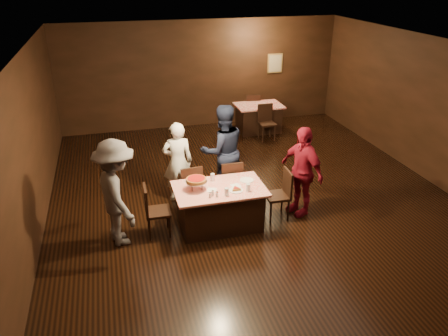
% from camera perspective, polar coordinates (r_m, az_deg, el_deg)
% --- Properties ---
extents(room, '(10.00, 10.04, 3.02)m').
position_cam_1_polar(room, '(7.89, 4.86, 8.81)').
color(room, black).
rests_on(room, ground).
extents(main_table, '(1.60, 1.00, 0.77)m').
position_cam_1_polar(main_table, '(7.86, -0.59, -5.09)').
color(main_table, red).
rests_on(main_table, ground).
extents(back_table, '(1.30, 0.90, 0.77)m').
position_cam_1_polar(back_table, '(12.48, 4.52, 6.53)').
color(back_table, '#AD0C0B').
rests_on(back_table, ground).
extents(chair_far_left, '(0.46, 0.46, 0.95)m').
position_cam_1_polar(chair_far_left, '(8.39, -4.52, -2.42)').
color(chair_far_left, black).
rests_on(chair_far_left, ground).
extents(chair_far_right, '(0.42, 0.42, 0.95)m').
position_cam_1_polar(chair_far_right, '(8.55, 0.75, -1.78)').
color(chair_far_right, black).
rests_on(chair_far_right, ground).
extents(chair_end_left, '(0.43, 0.43, 0.95)m').
position_cam_1_polar(chair_end_left, '(7.65, -8.63, -5.52)').
color(chair_end_left, black).
rests_on(chair_end_left, ground).
extents(chair_end_right, '(0.43, 0.43, 0.95)m').
position_cam_1_polar(chair_end_right, '(8.12, 6.96, -3.50)').
color(chair_end_right, black).
rests_on(chair_end_right, ground).
extents(chair_back_near, '(0.42, 0.42, 0.95)m').
position_cam_1_polar(chair_back_near, '(11.83, 5.65, 5.90)').
color(chair_back_near, black).
rests_on(chair_back_near, ground).
extents(chair_back_far, '(0.47, 0.47, 0.95)m').
position_cam_1_polar(chair_back_far, '(13.00, 3.66, 7.72)').
color(chair_back_far, black).
rests_on(chair_back_far, ground).
extents(diner_white_jacket, '(0.63, 0.44, 1.63)m').
position_cam_1_polar(diner_white_jacket, '(8.61, -6.06, 0.80)').
color(diner_white_jacket, white).
rests_on(diner_white_jacket, ground).
extents(diner_navy_hoodie, '(1.00, 0.82, 1.91)m').
position_cam_1_polar(diner_navy_hoodie, '(8.73, -0.16, 2.27)').
color(diner_navy_hoodie, '#161C33').
rests_on(diner_navy_hoodie, ground).
extents(diner_grey_knit, '(0.98, 1.34, 1.85)m').
position_cam_1_polar(diner_grey_knit, '(7.38, -13.81, -3.21)').
color(diner_grey_knit, '#5D5D62').
rests_on(diner_grey_knit, ground).
extents(diner_red_shirt, '(0.74, 1.10, 1.73)m').
position_cam_1_polar(diner_red_shirt, '(8.20, 10.08, -0.38)').
color(diner_red_shirt, maroon).
rests_on(diner_red_shirt, ground).
extents(pizza_stand, '(0.38, 0.38, 0.22)m').
position_cam_1_polar(pizza_stand, '(7.56, -3.64, -1.58)').
color(pizza_stand, black).
rests_on(pizza_stand, main_table).
extents(plate_with_slice, '(0.25, 0.25, 0.06)m').
position_cam_1_polar(plate_with_slice, '(7.57, 1.57, -2.82)').
color(plate_with_slice, white).
rests_on(plate_with_slice, main_table).
extents(plate_empty, '(0.25, 0.25, 0.01)m').
position_cam_1_polar(plate_empty, '(7.94, 2.98, -1.59)').
color(plate_empty, white).
rests_on(plate_empty, main_table).
extents(glass_front_left, '(0.08, 0.08, 0.14)m').
position_cam_1_polar(glass_front_left, '(7.40, 0.35, -3.12)').
color(glass_front_left, silver).
rests_on(glass_front_left, main_table).
extents(glass_front_right, '(0.08, 0.08, 0.14)m').
position_cam_1_polar(glass_front_right, '(7.54, 3.19, -2.57)').
color(glass_front_right, silver).
rests_on(glass_front_right, main_table).
extents(glass_back, '(0.08, 0.08, 0.14)m').
position_cam_1_polar(glass_back, '(7.89, -1.50, -1.22)').
color(glass_back, silver).
rests_on(glass_back, main_table).
extents(condiments, '(0.17, 0.10, 0.09)m').
position_cam_1_polar(condiments, '(7.37, -1.41, -3.42)').
color(condiments, silver).
rests_on(condiments, main_table).
extents(napkin_center, '(0.19, 0.19, 0.01)m').
position_cam_1_polar(napkin_center, '(7.74, 1.55, -2.32)').
color(napkin_center, white).
rests_on(napkin_center, main_table).
extents(napkin_left, '(0.21, 0.21, 0.01)m').
position_cam_1_polar(napkin_left, '(7.60, -1.61, -2.89)').
color(napkin_left, white).
rests_on(napkin_left, main_table).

